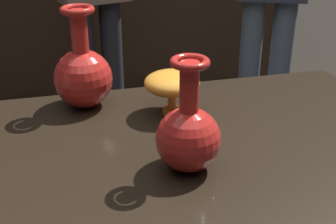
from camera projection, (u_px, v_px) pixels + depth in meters
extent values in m
cube|color=black|center=(150.00, 157.00, 0.95)|extent=(1.20, 0.64, 0.05)
cube|color=#382619|center=(83.00, 27.00, 3.01)|extent=(2.60, 0.40, 0.95)
sphere|color=red|center=(188.00, 140.00, 0.84)|extent=(0.12, 0.12, 0.12)
cylinder|color=red|center=(189.00, 89.00, 0.80)|extent=(0.04, 0.04, 0.10)
torus|color=red|center=(190.00, 62.00, 0.78)|extent=(0.07, 0.07, 0.01)
cylinder|color=orange|center=(172.00, 111.00, 1.09)|extent=(0.05, 0.05, 0.01)
cylinder|color=orange|center=(172.00, 101.00, 1.08)|extent=(0.02, 0.02, 0.04)
ellipsoid|color=orange|center=(172.00, 83.00, 1.06)|extent=(0.13, 0.13, 0.05)
sphere|color=red|center=(83.00, 79.00, 1.10)|extent=(0.14, 0.14, 0.14)
cylinder|color=red|center=(79.00, 33.00, 1.05)|extent=(0.04, 0.04, 0.11)
torus|color=red|center=(77.00, 10.00, 1.02)|extent=(0.08, 0.08, 0.02)
cylinder|color=slate|center=(278.00, 80.00, 2.32)|extent=(0.11, 0.11, 0.83)
cylinder|color=slate|center=(248.00, 78.00, 2.34)|extent=(0.11, 0.11, 0.83)
cylinder|color=#232328|center=(113.00, 75.00, 2.41)|extent=(0.11, 0.11, 0.80)
cylinder|color=#232328|center=(87.00, 80.00, 2.35)|extent=(0.11, 0.11, 0.80)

